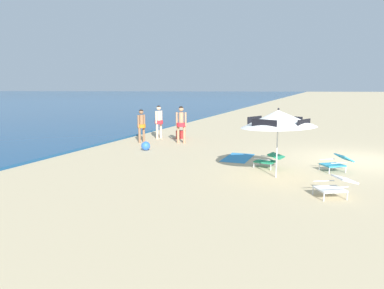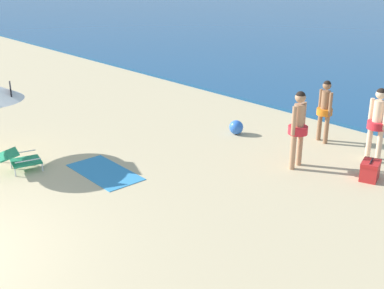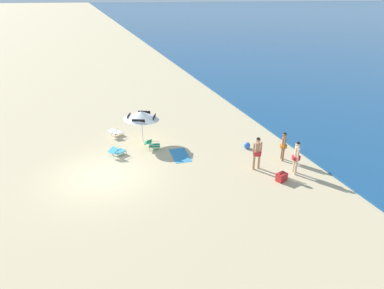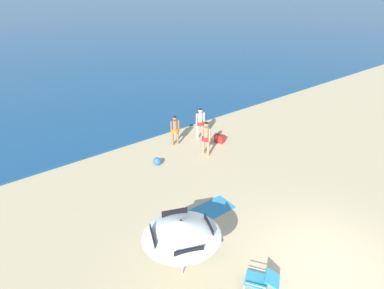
# 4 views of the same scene
# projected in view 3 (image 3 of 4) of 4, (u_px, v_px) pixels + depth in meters

# --- Properties ---
(ground_plane) EXTENTS (800.00, 800.00, 0.00)m
(ground_plane) POSITION_uv_depth(u_px,v_px,m) (105.00, 175.00, 16.31)
(ground_plane) COLOR tan
(beach_umbrella_striped_main) EXTENTS (2.31, 2.33, 1.98)m
(beach_umbrella_striped_main) POSITION_uv_depth(u_px,v_px,m) (141.00, 115.00, 19.32)
(beach_umbrella_striped_main) COLOR silver
(beach_umbrella_striped_main) RESTS_ON ground
(lounge_chair_under_umbrella) EXTENTS (0.93, 1.02, 0.52)m
(lounge_chair_under_umbrella) POSITION_uv_depth(u_px,v_px,m) (117.00, 151.00, 18.21)
(lounge_chair_under_umbrella) COLOR teal
(lounge_chair_under_umbrella) RESTS_ON ground
(lounge_chair_beside_umbrella) EXTENTS (0.73, 0.96, 0.49)m
(lounge_chair_beside_umbrella) POSITION_uv_depth(u_px,v_px,m) (152.00, 144.00, 19.00)
(lounge_chair_beside_umbrella) COLOR #1E7F56
(lounge_chair_beside_umbrella) RESTS_ON ground
(lounge_chair_facing_sea) EXTENTS (0.87, 1.00, 0.49)m
(lounge_chair_facing_sea) POSITION_uv_depth(u_px,v_px,m) (115.00, 132.00, 20.72)
(lounge_chair_facing_sea) COLOR white
(lounge_chair_facing_sea) RESTS_ON ground
(person_standing_near_shore) EXTENTS (0.42, 0.51, 1.72)m
(person_standing_near_shore) POSITION_uv_depth(u_px,v_px,m) (257.00, 151.00, 16.52)
(person_standing_near_shore) COLOR tan
(person_standing_near_shore) RESTS_ON ground
(person_standing_beside) EXTENTS (0.49, 0.41, 1.69)m
(person_standing_beside) POSITION_uv_depth(u_px,v_px,m) (296.00, 155.00, 16.12)
(person_standing_beside) COLOR beige
(person_standing_beside) RESTS_ON ground
(person_wading_in) EXTENTS (0.45, 0.38, 1.57)m
(person_wading_in) POSITION_uv_depth(u_px,v_px,m) (284.00, 144.00, 17.49)
(person_wading_in) COLOR #8C6042
(person_wading_in) RESTS_ON ground
(cooler_box) EXTENTS (0.49, 0.58, 0.43)m
(cooler_box) POSITION_uv_depth(u_px,v_px,m) (282.00, 177.00, 15.75)
(cooler_box) COLOR red
(cooler_box) RESTS_ON ground
(beach_ball) EXTENTS (0.37, 0.37, 0.37)m
(beach_ball) POSITION_uv_depth(u_px,v_px,m) (247.00, 145.00, 19.08)
(beach_ball) COLOR blue
(beach_ball) RESTS_ON ground
(beach_towel) EXTENTS (1.83, 0.95, 0.01)m
(beach_towel) POSITION_uv_depth(u_px,v_px,m) (180.00, 155.00, 18.33)
(beach_towel) COLOR #3384BC
(beach_towel) RESTS_ON ground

